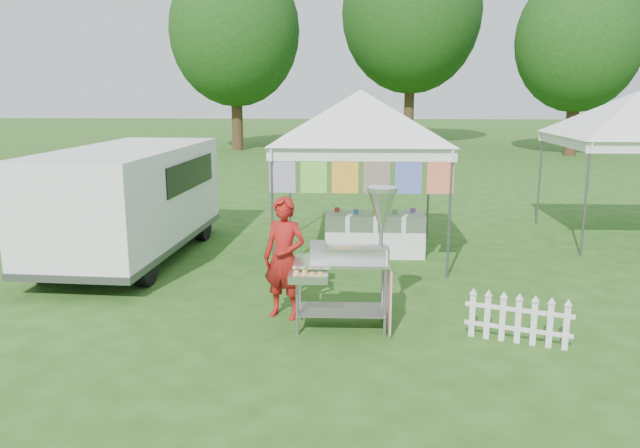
{
  "coord_description": "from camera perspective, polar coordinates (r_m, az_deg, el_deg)",
  "views": [
    {
      "loc": [
        -0.14,
        -7.74,
        2.98
      ],
      "look_at": [
        -0.59,
        1.02,
        1.1
      ],
      "focal_mm": 35.0,
      "sensor_mm": 36.0,
      "label": 1
    }
  ],
  "objects": [
    {
      "name": "donut_cart",
      "position": [
        7.77,
        3.4,
        -2.14
      ],
      "size": [
        1.31,
        0.91,
        1.82
      ],
      "rotation": [
        0.0,
        0.0,
        0.01
      ],
      "color": "gray",
      "rests_on": "ground"
    },
    {
      "name": "tree_mid",
      "position": [
        36.12,
        8.39,
        18.6
      ],
      "size": [
        7.6,
        7.6,
        11.52
      ],
      "color": "#362513",
      "rests_on": "ground"
    },
    {
      "name": "cargo_van",
      "position": [
        11.72,
        -16.76,
        2.24
      ],
      "size": [
        2.19,
        4.91,
        2.0
      ],
      "rotation": [
        0.0,
        0.0,
        -0.06
      ],
      "color": "white",
      "rests_on": "ground"
    },
    {
      "name": "canopy_main",
      "position": [
        11.24,
        3.76,
        12.11
      ],
      "size": [
        4.24,
        4.24,
        3.45
      ],
      "color": "#59595E",
      "rests_on": "ground"
    },
    {
      "name": "ground",
      "position": [
        8.3,
        3.77,
        -8.99
      ],
      "size": [
        120.0,
        120.0,
        0.0
      ],
      "primitive_type": "plane",
      "color": "#254F16",
      "rests_on": "ground"
    },
    {
      "name": "picket_fence",
      "position": [
        7.91,
        17.66,
        -8.41
      ],
      "size": [
        1.2,
        0.45,
        0.56
      ],
      "rotation": [
        0.0,
        0.0,
        -0.34
      ],
      "color": "white",
      "rests_on": "ground"
    },
    {
      "name": "tree_left",
      "position": [
        32.4,
        -7.79,
        17.06
      ],
      "size": [
        6.4,
        6.4,
        9.53
      ],
      "color": "#362513",
      "rests_on": "ground"
    },
    {
      "name": "vendor",
      "position": [
        8.26,
        -3.28,
        -3.13
      ],
      "size": [
        0.69,
        0.58,
        1.63
      ],
      "primitive_type": "imported",
      "rotation": [
        0.0,
        0.0,
        -0.36
      ],
      "color": "maroon",
      "rests_on": "ground"
    },
    {
      "name": "tree_right",
      "position": [
        31.5,
        22.59,
        15.23
      ],
      "size": [
        5.6,
        5.6,
        8.42
      ],
      "color": "#362513",
      "rests_on": "ground"
    },
    {
      "name": "display_table",
      "position": [
        11.53,
        5.01,
        -0.92
      ],
      "size": [
        1.8,
        0.7,
        0.78
      ],
      "primitive_type": "cube",
      "color": "white",
      "rests_on": "ground"
    }
  ]
}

